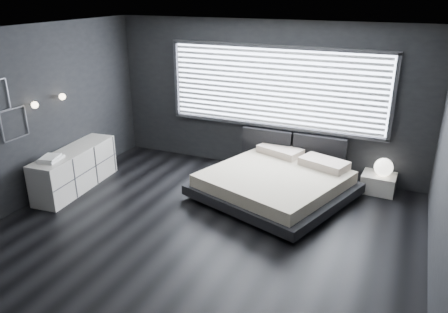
% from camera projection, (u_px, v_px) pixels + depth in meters
% --- Properties ---
extents(room, '(6.04, 6.00, 2.80)m').
position_uv_depth(room, '(198.00, 143.00, 5.76)').
color(room, black).
rests_on(room, ground).
extents(window, '(4.14, 0.09, 1.52)m').
position_uv_depth(window, '(275.00, 88.00, 7.92)').
color(window, white).
rests_on(window, ground).
extents(headboard, '(1.96, 0.16, 0.52)m').
position_uv_depth(headboard, '(293.00, 146.00, 8.09)').
color(headboard, black).
rests_on(headboard, ground).
extents(sconce_near, '(0.18, 0.11, 0.11)m').
position_uv_depth(sconce_near, '(35.00, 105.00, 6.81)').
color(sconce_near, silver).
rests_on(sconce_near, ground).
extents(sconce_far, '(0.18, 0.11, 0.11)m').
position_uv_depth(sconce_far, '(62.00, 97.00, 7.32)').
color(sconce_far, silver).
rests_on(sconce_far, ground).
extents(wall_art_lower, '(0.01, 0.48, 0.48)m').
position_uv_depth(wall_art_lower, '(15.00, 124.00, 6.63)').
color(wall_art_lower, '#47474C').
rests_on(wall_art_lower, ground).
extents(bed, '(2.80, 2.74, 0.58)m').
position_uv_depth(bed, '(276.00, 182.00, 7.30)').
color(bed, black).
rests_on(bed, ground).
extents(nightstand, '(0.57, 0.48, 0.32)m').
position_uv_depth(nightstand, '(378.00, 183.00, 7.53)').
color(nightstand, beige).
rests_on(nightstand, ground).
extents(orb_lamp, '(0.31, 0.31, 0.31)m').
position_uv_depth(orb_lamp, '(384.00, 167.00, 7.37)').
color(orb_lamp, white).
rests_on(orb_lamp, nightstand).
extents(dresser, '(0.65, 1.82, 0.72)m').
position_uv_depth(dresser, '(75.00, 169.00, 7.60)').
color(dresser, beige).
rests_on(dresser, ground).
extents(book_stack, '(0.35, 0.42, 0.08)m').
position_uv_depth(book_stack, '(50.00, 158.00, 7.00)').
color(book_stack, white).
rests_on(book_stack, dresser).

